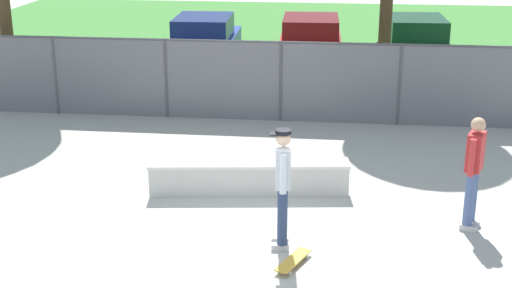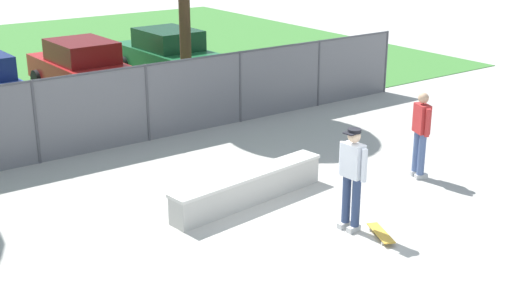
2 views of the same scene
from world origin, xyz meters
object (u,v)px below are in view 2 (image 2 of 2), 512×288
skateboarder (352,174)px  car_green (167,54)px  bystander (421,131)px  concrete_ledge (249,187)px  skateboard (381,233)px  car_red (82,67)px

skateboarder → car_green: 12.31m
car_green → bystander: bystander is taller
concrete_ledge → skateboarder: (0.75, -2.01, 0.74)m
skateboard → skateboarder: bearing=110.7°
concrete_ledge → car_red: size_ratio=0.83×
skateboard → car_red: 12.22m
concrete_ledge → skateboard: size_ratio=4.34×
concrete_ledge → skateboard: 2.74m
concrete_ledge → car_green: 10.62m
concrete_ledge → car_green: (3.73, 9.93, 0.54)m
concrete_ledge → car_red: car_red is taller
concrete_ledge → bystander: 3.82m
car_green → bystander: bearing=-90.6°
car_green → skateboard: bearing=-102.5°
skateboarder → car_red: size_ratio=0.43×
concrete_ledge → bystander: bystander is taller
concrete_ledge → car_red: (0.64, 9.63, 0.54)m
car_green → skateboarder: bearing=-104.0°
skateboard → bystander: bystander is taller
skateboarder → skateboard: skateboarder is taller
car_red → bystander: bystander is taller
concrete_ledge → bystander: size_ratio=1.95×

